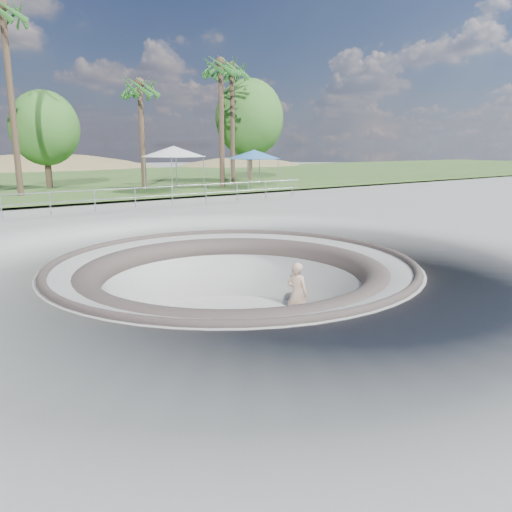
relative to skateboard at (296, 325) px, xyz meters
name	(u,v)px	position (x,y,z in m)	size (l,w,h in m)	color
ground	(233,262)	(-1.41, 1.14, 1.82)	(180.00, 180.00, 0.00)	#989994
skate_bowl	(234,324)	(-1.41, 1.14, 0.00)	(14.00, 14.00, 4.10)	#989994
grass_strip	(10,183)	(-1.41, 35.14, 2.04)	(180.00, 36.00, 0.12)	#3B6026
distant_hills	(15,228)	(2.37, 58.31, -5.19)	(103.20, 45.00, 28.60)	olive
safety_railing	(95,200)	(-1.41, 13.14, 2.52)	(25.00, 0.06, 1.03)	#979A9F
skateboard	(296,325)	(0.00, 0.00, 0.00)	(0.95, 0.46, 0.09)	olive
skater	(297,294)	(0.00, 0.00, 0.94)	(0.67, 0.44, 1.84)	tan
canopy_white	(173,152)	(5.94, 19.64, 4.65)	(5.58, 5.58, 2.91)	#979A9F
canopy_blue	(254,154)	(11.98, 19.14, 4.42)	(5.22, 5.22, 2.64)	#979A9F
palm_c	(3,18)	(-2.97, 22.18, 11.95)	(2.60, 2.60, 11.43)	brown
palm_d	(140,89)	(5.45, 23.50, 8.81)	(2.60, 2.60, 8.04)	brown
palm_e	(221,70)	(10.22, 20.63, 10.12)	(2.60, 2.60, 9.44)	brown
palm_f	(232,74)	(12.67, 23.00, 10.32)	(2.60, 2.60, 9.66)	brown
bushy_tree_mid	(45,128)	(-0.13, 27.15, 6.20)	(4.70, 4.28, 6.79)	brown
bushy_tree_right	(250,118)	(15.94, 25.41, 7.28)	(5.90, 5.37, 8.52)	brown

